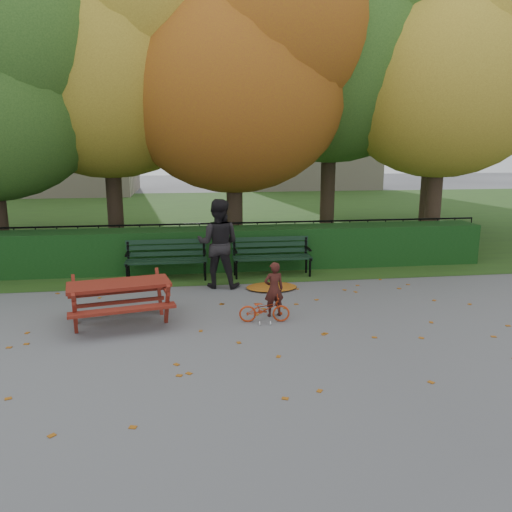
{
  "coord_description": "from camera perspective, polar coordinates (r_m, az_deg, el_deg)",
  "views": [
    {
      "loc": [
        -0.85,
        -7.4,
        2.95
      ],
      "look_at": [
        0.4,
        1.31,
        1.0
      ],
      "focal_mm": 35.0,
      "sensor_mm": 36.0,
      "label": 1
    }
  ],
  "objects": [
    {
      "name": "ground",
      "position": [
        8.02,
        -1.49,
        -9.11
      ],
      "size": [
        90.0,
        90.0,
        0.0
      ],
      "primitive_type": "plane",
      "color": "slate",
      "rests_on": "ground"
    },
    {
      "name": "grass_strip",
      "position": [
        21.62,
        -5.82,
        4.59
      ],
      "size": [
        90.0,
        90.0,
        0.0
      ],
      "primitive_type": "plane",
      "color": "#233E17",
      "rests_on": "ground"
    },
    {
      "name": "building_left",
      "position": [
        34.68,
        -22.97,
        19.08
      ],
      "size": [
        10.0,
        7.0,
        15.0
      ],
      "primitive_type": "cube",
      "color": "#C5B19A",
      "rests_on": "ground"
    },
    {
      "name": "building_right",
      "position": [
        36.62,
        6.16,
        17.19
      ],
      "size": [
        9.0,
        6.0,
        12.0
      ],
      "primitive_type": "cube",
      "color": "#C5B19A",
      "rests_on": "ground"
    },
    {
      "name": "hedge",
      "position": [
        12.18,
        -3.96,
        0.85
      ],
      "size": [
        13.0,
        0.9,
        1.0
      ],
      "primitive_type": "cube",
      "color": "black",
      "rests_on": "ground"
    },
    {
      "name": "iron_fence",
      "position": [
        12.96,
        -4.23,
        1.71
      ],
      "size": [
        14.0,
        0.04,
        1.02
      ],
      "color": "black",
      "rests_on": "ground"
    },
    {
      "name": "tree_b",
      "position": [
        14.45,
        -15.47,
        21.83
      ],
      "size": [
        6.72,
        6.4,
        8.79
      ],
      "color": "#32201A",
      "rests_on": "ground"
    },
    {
      "name": "tree_c",
      "position": [
        13.6,
        -1.0,
        20.4
      ],
      "size": [
        6.3,
        6.0,
        8.0
      ],
      "color": "#32201A",
      "rests_on": "ground"
    },
    {
      "name": "tree_d",
      "position": [
        15.68,
        10.46,
        23.44
      ],
      "size": [
        7.14,
        6.8,
        9.58
      ],
      "color": "#32201A",
      "rests_on": "ground"
    },
    {
      "name": "tree_e",
      "position": [
        15.25,
        22.24,
        19.65
      ],
      "size": [
        6.09,
        5.8,
        8.16
      ],
      "color": "#32201A",
      "rests_on": "ground"
    },
    {
      "name": "tree_g",
      "position": [
        19.62,
        21.03,
        18.79
      ],
      "size": [
        6.3,
        6.0,
        8.55
      ],
      "color": "#32201A",
      "rests_on": "ground"
    },
    {
      "name": "bench_left",
      "position": [
        11.38,
        -10.21,
        -0.05
      ],
      "size": [
        1.8,
        0.57,
        0.88
      ],
      "color": "black",
      "rests_on": "ground"
    },
    {
      "name": "bench_right",
      "position": [
        11.53,
        1.79,
        0.31
      ],
      "size": [
        1.8,
        0.57,
        0.88
      ],
      "color": "black",
      "rests_on": "ground"
    },
    {
      "name": "picnic_table",
      "position": [
        8.7,
        -15.35,
        -3.95
      ],
      "size": [
        1.9,
        1.65,
        0.81
      ],
      "rotation": [
        0.0,
        0.0,
        0.2
      ],
      "color": "maroon",
      "rests_on": "ground"
    },
    {
      "name": "leaf_pile",
      "position": [
        10.55,
        1.79,
        -3.56
      ],
      "size": [
        1.29,
        1.13,
        0.07
      ],
      "primitive_type": "ellipsoid",
      "rotation": [
        0.0,
        0.0,
        0.42
      ],
      "color": "maroon",
      "rests_on": "ground"
    },
    {
      "name": "leaf_scatter",
      "position": [
        8.29,
        -1.73,
        -8.32
      ],
      "size": [
        9.0,
        5.7,
        0.01
      ],
      "primitive_type": null,
      "color": "maroon",
      "rests_on": "ground"
    },
    {
      "name": "child",
      "position": [
        8.77,
        2.06,
        -3.82
      ],
      "size": [
        0.38,
        0.28,
        0.98
      ],
      "primitive_type": "imported",
      "rotation": [
        0.0,
        0.0,
        3.27
      ],
      "color": "#3B1713",
      "rests_on": "ground"
    },
    {
      "name": "adult",
      "position": [
        10.52,
        -4.34,
        1.43
      ],
      "size": [
        1.06,
        0.92,
        1.88
      ],
      "primitive_type": "imported",
      "rotation": [
        0.0,
        0.0,
        2.89
      ],
      "color": "black",
      "rests_on": "ground"
    },
    {
      "name": "bicycle",
      "position": [
        8.55,
        0.97,
        -6.08
      ],
      "size": [
        0.89,
        0.38,
        0.45
      ],
      "primitive_type": "imported",
      "rotation": [
        0.0,
        0.0,
        1.47
      ],
      "color": "#B03110",
      "rests_on": "ground"
    }
  ]
}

